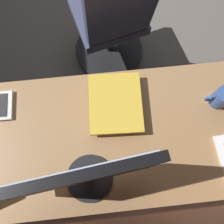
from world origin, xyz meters
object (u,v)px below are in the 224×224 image
Objects in this scene: coffee_mug at (221,98)px; office_chair at (112,25)px; drawer_pedestal at (78,156)px; book_stack_near at (116,105)px; monitor_primary at (83,177)px.

office_chair is at bearing -57.77° from coffee_mug.
book_stack_near reaches higher than drawer_pedestal.
book_stack_near is at bearing 85.69° from office_chair.
monitor_primary is at bearing 78.49° from office_chair.
office_chair is (0.43, -0.68, -0.33)m from coffee_mug.
monitor_primary is at bearing 64.41° from book_stack_near.
book_stack_near is 2.41× the size of coffee_mug.
drawer_pedestal is 2.36× the size of book_stack_near.
drawer_pedestal is 0.51m from book_stack_near.
drawer_pedestal is at bearing 33.84° from book_stack_near.
coffee_mug is 0.86m from office_chair.
drawer_pedestal is 0.85m from coffee_mug.
monitor_primary is at bearing 124.22° from drawer_pedestal.
book_stack_near is (-0.24, -0.16, 0.41)m from drawer_pedestal.
coffee_mug reaches higher than book_stack_near.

